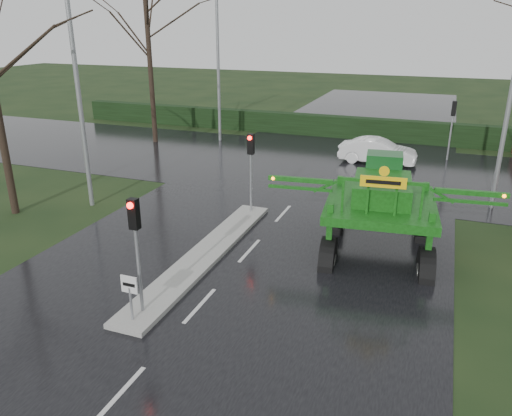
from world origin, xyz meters
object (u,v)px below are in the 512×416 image
(street_light_left_far, at_px, (222,51))
(white_sedan, at_px, (376,163))
(traffic_signal_near, at_px, (135,232))
(street_light_left_near, at_px, (82,69))
(traffic_signal_far, at_px, (453,117))
(crop_sprayer, at_px, (332,202))
(street_light_right, at_px, (507,70))
(traffic_signal_mid, at_px, (251,156))
(keep_left_sign, at_px, (130,291))

(street_light_left_far, distance_m, white_sedan, 12.58)
(traffic_signal_near, relative_size, street_light_left_near, 0.35)
(traffic_signal_near, relative_size, traffic_signal_far, 1.00)
(traffic_signal_far, bearing_deg, street_light_left_far, 0.03)
(crop_sprayer, height_order, white_sedan, crop_sprayer)
(white_sedan, bearing_deg, street_light_right, -134.05)
(crop_sprayer, bearing_deg, street_light_right, 48.80)
(traffic_signal_near, bearing_deg, traffic_signal_mid, 90.00)
(traffic_signal_far, relative_size, crop_sprayer, 0.44)
(traffic_signal_far, xyz_separation_m, street_light_left_near, (-14.69, -14.01, 3.40))
(traffic_signal_mid, height_order, street_light_right, street_light_right)
(street_light_right, relative_size, street_light_left_far, 1.00)
(keep_left_sign, xyz_separation_m, traffic_signal_near, (0.00, 0.49, 1.53))
(street_light_right, height_order, crop_sprayer, street_light_right)
(traffic_signal_far, relative_size, street_light_left_far, 0.35)
(traffic_signal_mid, xyz_separation_m, white_sedan, (3.94, 10.27, -2.59))
(white_sedan, bearing_deg, traffic_signal_near, 170.12)
(keep_left_sign, bearing_deg, traffic_signal_near, 90.00)
(traffic_signal_near, height_order, traffic_signal_mid, same)
(traffic_signal_far, bearing_deg, keep_left_sign, 70.07)
(traffic_signal_far, height_order, street_light_left_near, street_light_left_near)
(traffic_signal_far, xyz_separation_m, white_sedan, (-3.86, -2.25, -2.59))
(traffic_signal_near, bearing_deg, white_sedan, 78.16)
(traffic_signal_near, xyz_separation_m, street_light_left_far, (-6.89, 21.01, 3.40))
(traffic_signal_near, height_order, traffic_signal_far, same)
(street_light_left_near, xyz_separation_m, crop_sprayer, (11.04, -1.64, -3.85))
(street_light_right, bearing_deg, traffic_signal_mid, -154.60)
(street_light_right, bearing_deg, white_sedan, 133.99)
(keep_left_sign, xyz_separation_m, street_light_left_far, (-6.89, 21.50, 4.93))
(keep_left_sign, xyz_separation_m, street_light_right, (9.49, 13.50, 4.93))
(traffic_signal_mid, bearing_deg, street_light_left_near, -167.79)
(traffic_signal_near, relative_size, street_light_left_far, 0.35)
(traffic_signal_mid, xyz_separation_m, street_light_left_far, (-6.89, 12.51, 3.40))
(keep_left_sign, relative_size, traffic_signal_far, 0.38)
(traffic_signal_far, bearing_deg, crop_sprayer, 76.84)
(keep_left_sign, distance_m, street_light_left_near, 11.32)
(keep_left_sign, xyz_separation_m, traffic_signal_mid, (0.00, 8.99, 1.53))
(street_light_right, bearing_deg, crop_sprayer, -125.02)
(traffic_signal_near, xyz_separation_m, white_sedan, (3.94, 18.77, -2.59))
(traffic_signal_mid, relative_size, street_light_left_near, 0.35)
(street_light_right, distance_m, street_light_left_far, 18.24)
(traffic_signal_mid, bearing_deg, keep_left_sign, -90.00)
(street_light_left_near, bearing_deg, street_light_left_far, 90.00)
(traffic_signal_near, distance_m, traffic_signal_mid, 8.50)
(traffic_signal_mid, bearing_deg, crop_sprayer, -37.09)
(traffic_signal_near, bearing_deg, street_light_right, 53.87)
(street_light_left_far, bearing_deg, keep_left_sign, -72.22)
(keep_left_sign, bearing_deg, street_light_right, 54.88)
(traffic_signal_far, height_order, street_light_left_far, street_light_left_far)
(traffic_signal_near, bearing_deg, street_light_left_near, 134.53)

